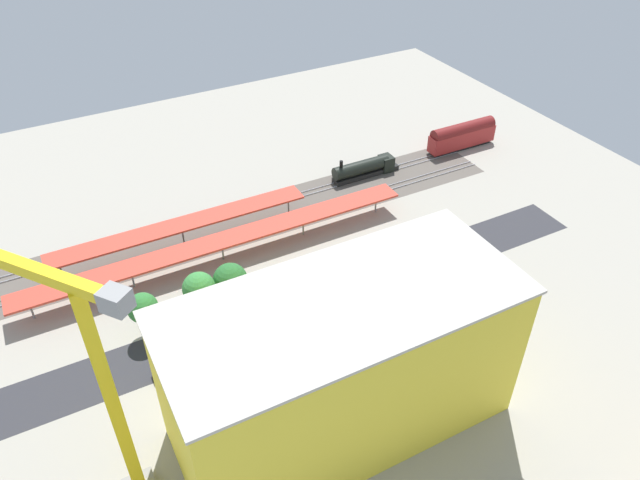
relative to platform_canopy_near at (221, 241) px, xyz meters
The scene contains 22 objects.
ground_plane 16.39m from the platform_canopy_near, 120.55° to the left, with size 166.96×166.96×0.00m, color #9E998C.
rail_bed 12.64m from the platform_canopy_near, 132.36° to the right, with size 104.35×14.12×0.01m, color #5B544C.
street_asphalt 19.22m from the platform_canopy_near, 115.46° to the left, with size 104.35×9.00×0.01m, color #2D2D33.
track_rails 12.58m from the platform_canopy_near, 132.36° to the right, with size 104.34×9.18×0.12m.
platform_canopy_near is the anchor object (origin of this frame).
platform_canopy_far 8.79m from the platform_canopy_near, 57.92° to the right, with size 46.57×5.27×4.51m.
locomotive 38.82m from the platform_canopy_near, 162.08° to the right, with size 15.22×3.06×5.17m.
passenger_coach 63.49m from the platform_canopy_near, 169.17° to the right, with size 16.75×3.34×6.15m.
parked_car_0 32.25m from the platform_canopy_near, 141.48° to the left, with size 4.78×2.02×1.82m.
parked_car_1 27.11m from the platform_canopy_near, 129.12° to the left, with size 4.45×1.83×1.71m.
parked_car_2 22.48m from the platform_canopy_near, 113.00° to the left, with size 4.38×1.87×1.81m.
parked_car_3 20.86m from the platform_canopy_near, 89.81° to the left, with size 4.47×1.92×1.76m.
parked_car_4 21.98m from the platform_canopy_near, 70.79° to the left, with size 4.52×1.99×1.69m.
parked_car_5 26.32m from the platform_canopy_near, 51.79° to the left, with size 4.53×1.89×1.73m.
construction_building 39.33m from the platform_canopy_near, 91.72° to the left, with size 41.42×17.81×20.92m, color yellow.
construction_roof_slab 42.41m from the platform_canopy_near, 91.72° to the left, with size 42.02×18.41×0.40m, color #B7B2A8.
tower_crane 45.78m from the platform_canopy_near, 52.84° to the left, with size 17.82×23.13×33.39m.
box_truck_0 24.37m from the platform_canopy_near, 73.40° to the left, with size 10.11×3.14×3.45m.
street_tree_0 20.27m from the platform_canopy_near, 35.01° to the left, with size 4.58×4.58×7.80m.
street_tree_1 14.26m from the platform_canopy_near, 55.81° to the left, with size 5.08×5.08×8.30m.
street_tree_2 12.24m from the platform_canopy_near, 75.95° to the left, with size 5.41×5.41×8.09m.
traffic_light 13.23m from the platform_canopy_near, 74.77° to the left, with size 0.50×0.36×6.55m.
Camera 1 is at (32.55, 66.45, 66.71)m, focal length 33.85 mm.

